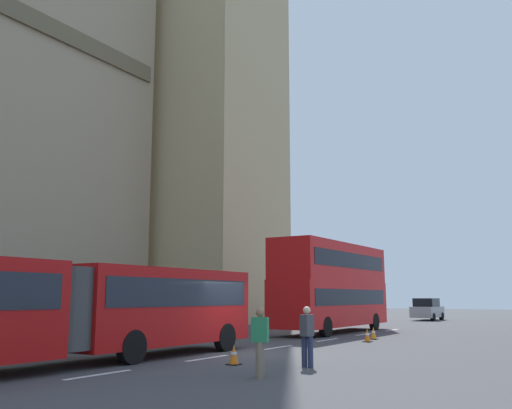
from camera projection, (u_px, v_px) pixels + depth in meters
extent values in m
plane|color=#424244|center=(241.00, 353.00, 19.77)|extent=(160.00, 160.00, 0.00)
cube|color=silver|center=(99.00, 375.00, 14.26)|extent=(2.20, 0.16, 0.01)
cube|color=silver|center=(207.00, 358.00, 18.11)|extent=(2.20, 0.16, 0.01)
cube|color=silver|center=(278.00, 347.00, 21.97)|extent=(2.20, 0.16, 0.01)
cube|color=silver|center=(327.00, 340.00, 25.82)|extent=(2.20, 0.16, 0.01)
cube|color=silver|center=(364.00, 334.00, 29.67)|extent=(2.20, 0.16, 0.01)
cube|color=silver|center=(392.00, 330.00, 33.52)|extent=(2.20, 0.16, 0.01)
cube|color=tan|center=(212.00, 21.00, 48.53)|extent=(9.84, 9.84, 51.02)
cube|color=#B20F0F|center=(157.00, 306.00, 19.22)|extent=(7.70, 2.50, 2.50)
cube|color=#1E232D|center=(157.00, 293.00, 19.30)|extent=(7.08, 2.54, 0.90)
cylinder|color=#3F3F3F|center=(53.00, 308.00, 15.62)|extent=(2.38, 2.38, 2.25)
cylinder|color=black|center=(225.00, 337.00, 20.51)|extent=(1.00, 0.30, 1.00)
cylinder|color=black|center=(132.00, 347.00, 16.51)|extent=(1.00, 0.30, 1.00)
cube|color=red|center=(333.00, 303.00, 31.43)|extent=(10.71, 2.50, 2.40)
cube|color=black|center=(333.00, 297.00, 31.49)|extent=(9.64, 2.54, 0.84)
cube|color=red|center=(332.00, 263.00, 31.80)|extent=(10.50, 2.50, 2.10)
cube|color=black|center=(332.00, 261.00, 31.82)|extent=(9.64, 2.54, 0.84)
cylinder|color=black|center=(374.00, 322.00, 33.54)|extent=(1.00, 0.30, 1.00)
cylinder|color=black|center=(326.00, 327.00, 27.80)|extent=(1.00, 0.30, 1.00)
cube|color=gray|center=(427.00, 312.00, 48.03)|extent=(4.40, 1.80, 0.90)
cube|color=black|center=(426.00, 302.00, 47.99)|extent=(2.46, 1.66, 0.70)
cylinder|color=black|center=(441.00, 316.00, 48.72)|extent=(0.64, 0.30, 0.64)
cylinder|color=black|center=(433.00, 317.00, 46.36)|extent=(0.64, 0.30, 0.64)
cube|color=black|center=(234.00, 364.00, 16.35)|extent=(0.36, 0.36, 0.03)
cone|color=orange|center=(234.00, 354.00, 16.40)|extent=(0.28, 0.28, 0.55)
cylinder|color=white|center=(234.00, 353.00, 16.41)|extent=(0.17, 0.17, 0.08)
cube|color=black|center=(367.00, 342.00, 24.68)|extent=(0.36, 0.36, 0.03)
cone|color=orange|center=(367.00, 335.00, 24.72)|extent=(0.28, 0.28, 0.55)
cylinder|color=white|center=(367.00, 334.00, 24.73)|extent=(0.17, 0.17, 0.08)
cube|color=black|center=(374.00, 339.00, 26.22)|extent=(0.36, 0.36, 0.03)
cone|color=orange|center=(373.00, 333.00, 26.27)|extent=(0.28, 0.28, 0.55)
cylinder|color=white|center=(373.00, 332.00, 26.27)|extent=(0.17, 0.17, 0.08)
cylinder|color=#726651|center=(261.00, 360.00, 13.81)|extent=(0.16, 0.16, 0.86)
cylinder|color=#726651|center=(259.00, 361.00, 13.62)|extent=(0.16, 0.16, 0.86)
cube|color=#267F4C|center=(260.00, 330.00, 13.83)|extent=(0.35, 0.45, 0.60)
sphere|color=#936B4C|center=(260.00, 312.00, 13.90)|extent=(0.22, 0.22, 0.22)
cylinder|color=#262D4C|center=(310.00, 352.00, 15.78)|extent=(0.16, 0.16, 0.86)
cylinder|color=#262D4C|center=(304.00, 351.00, 15.90)|extent=(0.16, 0.16, 0.86)
cube|color=#3F3F47|center=(307.00, 325.00, 15.96)|extent=(0.42, 0.27, 0.60)
sphere|color=beige|center=(307.00, 310.00, 16.03)|extent=(0.22, 0.22, 0.22)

